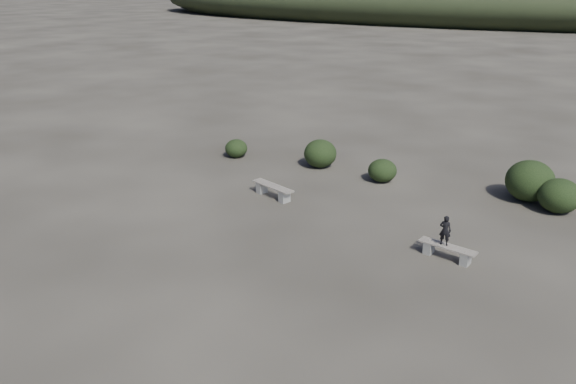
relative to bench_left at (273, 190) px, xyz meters
The scene contains 9 objects.
ground 5.71m from the bench_left, 66.28° to the right, with size 1200.00×1200.00×0.00m, color #2C2822.
bench_left is the anchor object (origin of this frame).
bench_right 6.69m from the bench_left, 12.44° to the right, with size 1.62×0.55×0.40m.
seated_person 6.59m from the bench_left, 12.52° to the right, with size 0.31×0.21×0.86m, color black.
shrub_a 4.94m from the bench_left, 140.38° to the left, with size 0.95×0.95×0.77m, color black.
shrub_b 3.82m from the bench_left, 91.79° to the left, with size 1.32×1.32×1.13m, color black.
shrub_c 4.39m from the bench_left, 52.32° to the left, with size 1.08×1.08×0.86m, color black.
shrub_d 8.84m from the bench_left, 28.84° to the left, with size 1.62×1.62×1.42m, color black.
shrub_e 9.49m from the bench_left, 22.81° to the left, with size 1.35×1.35×1.13m, color black.
Camera 1 is at (7.44, -10.25, 7.32)m, focal length 35.00 mm.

